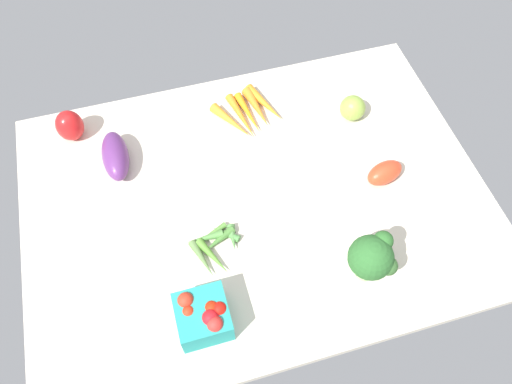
# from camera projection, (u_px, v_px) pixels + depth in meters

# --- Properties ---
(tablecloth) EXTENTS (1.04, 0.76, 0.02)m
(tablecloth) POSITION_uv_depth(u_px,v_px,m) (256.00, 199.00, 1.15)
(tablecloth) COLOR beige
(tablecloth) RESTS_ON ground
(heirloom_tomato_green) EXTENTS (0.06, 0.06, 0.06)m
(heirloom_tomato_green) POSITION_uv_depth(u_px,v_px,m) (353.00, 108.00, 1.25)
(heirloom_tomato_green) COLOR #8AAC43
(heirloom_tomato_green) RESTS_ON tablecloth
(okra_pile) EXTENTS (0.12, 0.12, 0.02)m
(okra_pile) POSITION_uv_depth(u_px,v_px,m) (214.00, 245.00, 1.07)
(okra_pile) COLOR #528A40
(okra_pile) RESTS_ON tablecloth
(broccoli_head) EXTENTS (0.10, 0.09, 0.12)m
(broccoli_head) POSITION_uv_depth(u_px,v_px,m) (373.00, 257.00, 0.98)
(broccoli_head) COLOR #A9C88A
(broccoli_head) RESTS_ON tablecloth
(bell_pepper_red) EXTENTS (0.09, 0.09, 0.08)m
(bell_pepper_red) POSITION_uv_depth(u_px,v_px,m) (70.00, 126.00, 1.21)
(bell_pepper_red) COLOR red
(bell_pepper_red) RESTS_ON tablecloth
(roma_tomato) EXTENTS (0.10, 0.07, 0.05)m
(roma_tomato) POSITION_uv_depth(u_px,v_px,m) (385.00, 173.00, 1.15)
(roma_tomato) COLOR red
(roma_tomato) RESTS_ON tablecloth
(carrot_bunch) EXTENTS (0.18, 0.17, 0.03)m
(carrot_bunch) POSITION_uv_depth(u_px,v_px,m) (250.00, 112.00, 1.26)
(carrot_bunch) COLOR orange
(carrot_bunch) RESTS_ON tablecloth
(eggplant) EXTENTS (0.06, 0.14, 0.06)m
(eggplant) POSITION_uv_depth(u_px,v_px,m) (115.00, 156.00, 1.17)
(eggplant) COLOR #632F73
(eggplant) RESTS_ON tablecloth
(berry_basket) EXTENTS (0.10, 0.10, 0.08)m
(berry_basket) POSITION_uv_depth(u_px,v_px,m) (204.00, 316.00, 0.96)
(berry_basket) COLOR teal
(berry_basket) RESTS_ON tablecloth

